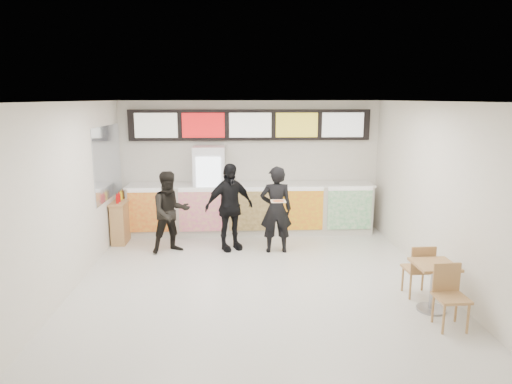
{
  "coord_description": "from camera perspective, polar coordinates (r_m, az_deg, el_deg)",
  "views": [
    {
      "loc": [
        -0.36,
        -7.06,
        3.05
      ],
      "look_at": [
        0.03,
        1.2,
        1.34
      ],
      "focal_mm": 32.0,
      "sensor_mm": 36.0,
      "label": 1
    }
  ],
  "objects": [
    {
      "name": "wall_left",
      "position": [
        7.7,
        -22.68,
        -0.89
      ],
      "size": [
        0.0,
        7.0,
        7.0
      ],
      "primitive_type": "plane",
      "rotation": [
        1.57,
        0.0,
        1.57
      ],
      "color": "silver",
      "rests_on": "floor"
    },
    {
      "name": "wall_right",
      "position": [
        7.97,
        22.3,
        -0.44
      ],
      "size": [
        0.0,
        7.0,
        7.0
      ],
      "primitive_type": "plane",
      "rotation": [
        1.57,
        0.0,
        -1.57
      ],
      "color": "silver",
      "rests_on": "floor"
    },
    {
      "name": "customer_main",
      "position": [
        9.08,
        2.52,
        -2.22
      ],
      "size": [
        0.65,
        0.43,
        1.75
      ],
      "primitive_type": "imported",
      "rotation": [
        0.0,
        0.0,
        3.16
      ],
      "color": "black",
      "rests_on": "floor"
    },
    {
      "name": "drinks_fridge",
      "position": [
        10.39,
        -5.81,
        0.22
      ],
      "size": [
        0.7,
        0.67,
        2.0
      ],
      "color": "white",
      "rests_on": "floor"
    },
    {
      "name": "menu_board",
      "position": [
        10.5,
        -0.73,
        8.37
      ],
      "size": [
        5.5,
        0.14,
        0.7
      ],
      "color": "black",
      "rests_on": "wall_back"
    },
    {
      "name": "pizza_slice",
      "position": [
        8.58,
        2.81,
        -1.1
      ],
      "size": [
        0.36,
        0.36,
        0.02
      ],
      "color": "beige",
      "rests_on": "customer_main"
    },
    {
      "name": "condiment_ledge",
      "position": [
        10.26,
        -16.5,
        -3.49
      ],
      "size": [
        0.32,
        0.8,
        1.06
      ],
      "color": "tan",
      "rests_on": "floor"
    },
    {
      "name": "mirror_panel",
      "position": [
        9.95,
        -18.01,
        3.57
      ],
      "size": [
        0.01,
        2.0,
        1.5
      ],
      "primitive_type": "cube",
      "color": "#B2B7BF",
      "rests_on": "wall_left"
    },
    {
      "name": "wall_back",
      "position": [
        10.68,
        -0.74,
        3.31
      ],
      "size": [
        6.0,
        0.0,
        6.0
      ],
      "primitive_type": "plane",
      "rotation": [
        1.57,
        0.0,
        0.0
      ],
      "color": "silver",
      "rests_on": "floor"
    },
    {
      "name": "ceiling",
      "position": [
        7.07,
        0.24,
        11.24
      ],
      "size": [
        7.0,
        7.0,
        0.0
      ],
      "primitive_type": "plane",
      "rotation": [
        3.14,
        0.0,
        0.0
      ],
      "color": "white",
      "rests_on": "wall_back"
    },
    {
      "name": "floor",
      "position": [
        7.7,
        0.22,
        -11.68
      ],
      "size": [
        7.0,
        7.0,
        0.0
      ],
      "primitive_type": "plane",
      "color": "beige",
      "rests_on": "ground"
    },
    {
      "name": "service_counter",
      "position": [
        10.46,
        -0.64,
        -2.05
      ],
      "size": [
        5.56,
        0.77,
        1.14
      ],
      "color": "silver",
      "rests_on": "floor"
    },
    {
      "name": "cafe_table",
      "position": [
        7.19,
        21.31,
        -9.97
      ],
      "size": [
        0.6,
        1.47,
        0.86
      ],
      "rotation": [
        0.0,
        0.0,
        0.03
      ],
      "color": "tan",
      "rests_on": "floor"
    },
    {
      "name": "customer_left",
      "position": [
        9.24,
        -10.64,
        -2.5
      ],
      "size": [
        0.98,
        0.9,
        1.64
      ],
      "primitive_type": "imported",
      "rotation": [
        0.0,
        0.0,
        0.42
      ],
      "color": "black",
      "rests_on": "floor"
    },
    {
      "name": "customer_mid",
      "position": [
        9.24,
        -3.36,
        -1.88
      ],
      "size": [
        1.13,
        0.85,
        1.78
      ],
      "primitive_type": "imported",
      "rotation": [
        0.0,
        0.0,
        0.46
      ],
      "color": "black",
      "rests_on": "floor"
    }
  ]
}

